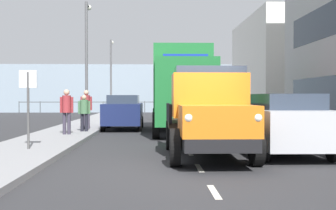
{
  "coord_description": "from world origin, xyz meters",
  "views": [
    {
      "loc": [
        1.02,
        9.49,
        1.65
      ],
      "look_at": [
        0.46,
        -8.86,
        1.29
      ],
      "focal_mm": 45.87,
      "sensor_mm": 36.0,
      "label": 1
    }
  ],
  "objects_px": {
    "truck_vintage_orange": "(209,114)",
    "lamp_post_promenade": "(87,52)",
    "lorry_cargo_green": "(181,87)",
    "car_red_kerbside_1": "(248,116)",
    "car_navy_oppositeside_0": "(123,112)",
    "pedestrian_couple_b": "(84,110)",
    "lamp_post_far": "(111,70)",
    "street_sign": "(28,95)",
    "pedestrian_near_railing": "(86,106)",
    "pedestrian_strolling": "(67,108)",
    "car_silver_kerbside_near": "(284,124)"
  },
  "relations": [
    {
      "from": "lorry_cargo_green",
      "to": "car_silver_kerbside_near",
      "type": "distance_m",
      "value": 8.19
    },
    {
      "from": "lorry_cargo_green",
      "to": "car_navy_oppositeside_0",
      "type": "bearing_deg",
      "value": -35.05
    },
    {
      "from": "pedestrian_near_railing",
      "to": "lamp_post_far",
      "type": "distance_m",
      "value": 16.79
    },
    {
      "from": "car_red_kerbside_1",
      "to": "lamp_post_promenade",
      "type": "distance_m",
      "value": 11.08
    },
    {
      "from": "pedestrian_near_railing",
      "to": "lamp_post_far",
      "type": "relative_size",
      "value": 0.28
    },
    {
      "from": "car_red_kerbside_1",
      "to": "car_navy_oppositeside_0",
      "type": "bearing_deg",
      "value": -43.48
    },
    {
      "from": "truck_vintage_orange",
      "to": "lamp_post_promenade",
      "type": "bearing_deg",
      "value": -67.76
    },
    {
      "from": "pedestrian_couple_b",
      "to": "lamp_post_far",
      "type": "height_order",
      "value": "lamp_post_far"
    },
    {
      "from": "truck_vintage_orange",
      "to": "street_sign",
      "type": "height_order",
      "value": "truck_vintage_orange"
    },
    {
      "from": "pedestrian_couple_b",
      "to": "pedestrian_near_railing",
      "type": "xyz_separation_m",
      "value": [
        0.14,
        -1.42,
        0.15
      ]
    },
    {
      "from": "lorry_cargo_green",
      "to": "pedestrian_couple_b",
      "type": "relative_size",
      "value": 5.24
    },
    {
      "from": "lorry_cargo_green",
      "to": "car_navy_oppositeside_0",
      "type": "distance_m",
      "value": 3.58
    },
    {
      "from": "truck_vintage_orange",
      "to": "lamp_post_promenade",
      "type": "distance_m",
      "value": 14.15
    },
    {
      "from": "pedestrian_couple_b",
      "to": "street_sign",
      "type": "xyz_separation_m",
      "value": [
        0.58,
        6.18,
        0.62
      ]
    },
    {
      "from": "car_navy_oppositeside_0",
      "to": "car_red_kerbside_1",
      "type": "bearing_deg",
      "value": 136.52
    },
    {
      "from": "pedestrian_strolling",
      "to": "pedestrian_couple_b",
      "type": "xyz_separation_m",
      "value": [
        -0.45,
        -1.45,
        -0.14
      ]
    },
    {
      "from": "truck_vintage_orange",
      "to": "lamp_post_far",
      "type": "xyz_separation_m",
      "value": [
        5.14,
        -25.18,
        2.75
      ]
    },
    {
      "from": "pedestrian_couple_b",
      "to": "pedestrian_near_railing",
      "type": "relative_size",
      "value": 0.87
    },
    {
      "from": "car_silver_kerbside_near",
      "to": "pedestrian_couple_b",
      "type": "distance_m",
      "value": 9.45
    },
    {
      "from": "car_navy_oppositeside_0",
      "to": "street_sign",
      "type": "distance_m",
      "value": 9.42
    },
    {
      "from": "truck_vintage_orange",
      "to": "car_silver_kerbside_near",
      "type": "height_order",
      "value": "truck_vintage_orange"
    },
    {
      "from": "car_navy_oppositeside_0",
      "to": "pedestrian_strolling",
      "type": "distance_m",
      "value": 4.84
    },
    {
      "from": "truck_vintage_orange",
      "to": "car_red_kerbside_1",
      "type": "height_order",
      "value": "truck_vintage_orange"
    },
    {
      "from": "truck_vintage_orange",
      "to": "lamp_post_promenade",
      "type": "height_order",
      "value": "lamp_post_promenade"
    },
    {
      "from": "pedestrian_near_railing",
      "to": "truck_vintage_orange",
      "type": "bearing_deg",
      "value": 118.17
    },
    {
      "from": "street_sign",
      "to": "lorry_cargo_green",
      "type": "bearing_deg",
      "value": -123.69
    },
    {
      "from": "pedestrian_strolling",
      "to": "car_silver_kerbside_near",
      "type": "bearing_deg",
      "value": 143.56
    },
    {
      "from": "truck_vintage_orange",
      "to": "street_sign",
      "type": "distance_m",
      "value": 5.18
    },
    {
      "from": "lorry_cargo_green",
      "to": "car_red_kerbside_1",
      "type": "bearing_deg",
      "value": 129.11
    },
    {
      "from": "lamp_post_promenade",
      "to": "street_sign",
      "type": "xyz_separation_m",
      "value": [
        -0.18,
        11.79,
        -2.48
      ]
    },
    {
      "from": "truck_vintage_orange",
      "to": "pedestrian_couple_b",
      "type": "distance_m",
      "value": 8.48
    },
    {
      "from": "car_silver_kerbside_near",
      "to": "car_navy_oppositeside_0",
      "type": "distance_m",
      "value": 10.98
    },
    {
      "from": "car_red_kerbside_1",
      "to": "lamp_post_promenade",
      "type": "relative_size",
      "value": 0.58
    },
    {
      "from": "pedestrian_near_railing",
      "to": "lamp_post_far",
      "type": "height_order",
      "value": "lamp_post_far"
    },
    {
      "from": "lorry_cargo_green",
      "to": "car_silver_kerbside_near",
      "type": "bearing_deg",
      "value": 107.38
    },
    {
      "from": "car_red_kerbside_1",
      "to": "pedestrian_strolling",
      "type": "height_order",
      "value": "pedestrian_strolling"
    },
    {
      "from": "car_red_kerbside_1",
      "to": "pedestrian_near_railing",
      "type": "relative_size",
      "value": 2.18
    },
    {
      "from": "truck_vintage_orange",
      "to": "lamp_post_promenade",
      "type": "relative_size",
      "value": 0.83
    },
    {
      "from": "truck_vintage_orange",
      "to": "car_navy_oppositeside_0",
      "type": "height_order",
      "value": "truck_vintage_orange"
    },
    {
      "from": "pedestrian_couple_b",
      "to": "street_sign",
      "type": "height_order",
      "value": "street_sign"
    },
    {
      "from": "car_silver_kerbside_near",
      "to": "pedestrian_couple_b",
      "type": "xyz_separation_m",
      "value": [
        6.66,
        -6.7,
        0.17
      ]
    },
    {
      "from": "car_red_kerbside_1",
      "to": "pedestrian_strolling",
      "type": "bearing_deg",
      "value": -3.94
    },
    {
      "from": "lamp_post_promenade",
      "to": "pedestrian_couple_b",
      "type": "bearing_deg",
      "value": 97.69
    },
    {
      "from": "pedestrian_near_railing",
      "to": "street_sign",
      "type": "distance_m",
      "value": 7.63
    },
    {
      "from": "car_red_kerbside_1",
      "to": "pedestrian_strolling",
      "type": "relative_size",
      "value": 2.2
    },
    {
      "from": "truck_vintage_orange",
      "to": "lorry_cargo_green",
      "type": "bearing_deg",
      "value": -88.3
    },
    {
      "from": "street_sign",
      "to": "pedestrian_couple_b",
      "type": "bearing_deg",
      "value": -95.33
    },
    {
      "from": "car_navy_oppositeside_0",
      "to": "lamp_post_promenade",
      "type": "xyz_separation_m",
      "value": [
        2.23,
        -2.64,
        3.27
      ]
    },
    {
      "from": "car_silver_kerbside_near",
      "to": "pedestrian_near_railing",
      "type": "bearing_deg",
      "value": -50.1
    },
    {
      "from": "street_sign",
      "to": "car_navy_oppositeside_0",
      "type": "bearing_deg",
      "value": -102.6
    }
  ]
}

